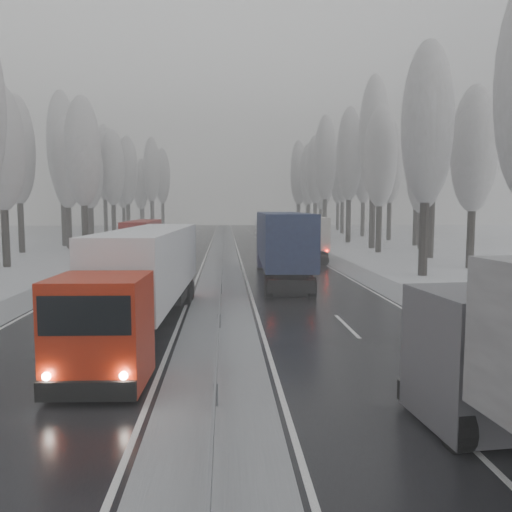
{
  "coord_description": "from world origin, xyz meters",
  "views": [
    {
      "loc": [
        0.26,
        -7.9,
        4.9
      ],
      "look_at": [
        1.98,
        19.67,
        2.2
      ],
      "focal_mm": 35.0,
      "sensor_mm": 36.0,
      "label": 1
    }
  ],
  "objects": [
    {
      "name": "ground",
      "position": [
        0.0,
        0.0,
        0.0
      ],
      "size": [
        260.0,
        260.0,
        0.0
      ],
      "primitive_type": "plane",
      "color": "silver",
      "rests_on": "ground"
    },
    {
      "name": "carriageway_right",
      "position": [
        5.25,
        30.0,
        0.01
      ],
      "size": [
        7.5,
        200.0,
        0.03
      ],
      "primitive_type": "cube",
      "color": "black",
      "rests_on": "ground"
    },
    {
      "name": "carriageway_left",
      "position": [
        -5.25,
        30.0,
        0.01
      ],
      "size": [
        7.5,
        200.0,
        0.03
      ],
      "primitive_type": "cube",
      "color": "black",
      "rests_on": "ground"
    },
    {
      "name": "median_slush",
      "position": [
        0.0,
        30.0,
        0.02
      ],
      "size": [
        3.0,
        200.0,
        0.04
      ],
      "primitive_type": "cube",
      "color": "#979A9E",
      "rests_on": "ground"
    },
    {
      "name": "shoulder_right",
      "position": [
        10.2,
        30.0,
        0.02
      ],
      "size": [
        2.4,
        200.0,
        0.04
      ],
      "primitive_type": "cube",
      "color": "#979A9E",
      "rests_on": "ground"
    },
    {
      "name": "shoulder_left",
      "position": [
        -10.2,
        30.0,
        0.02
      ],
      "size": [
        2.4,
        200.0,
        0.04
      ],
      "primitive_type": "cube",
      "color": "#979A9E",
      "rests_on": "ground"
    },
    {
      "name": "median_guardrail",
      "position": [
        0.0,
        29.99,
        0.6
      ],
      "size": [
        0.12,
        200.0,
        0.76
      ],
      "color": "slate",
      "rests_on": "ground"
    },
    {
      "name": "tree_18",
      "position": [
        14.51,
        27.03,
        10.7
      ],
      "size": [
        3.6,
        3.6,
        16.58
      ],
      "color": "black",
      "rests_on": "ground"
    },
    {
      "name": "tree_19",
      "position": [
        20.02,
        31.03,
        9.42
      ],
      "size": [
        3.6,
        3.6,
        14.57
      ],
      "color": "black",
      "rests_on": "ground"
    },
    {
      "name": "tree_20",
      "position": [
        17.9,
        35.17,
        10.14
      ],
      "size": [
        3.6,
        3.6,
        15.71
      ],
      "color": "black",
      "rests_on": "ground"
    },
    {
      "name": "tree_21",
      "position": [
        20.12,
        39.17,
        12.0
      ],
      "size": [
        3.6,
        3.6,
        18.62
      ],
      "color": "black",
      "rests_on": "ground"
    },
    {
      "name": "tree_22",
      "position": [
        17.02,
        45.6,
        10.24
      ],
      "size": [
        3.6,
        3.6,
        15.86
      ],
      "color": "black",
      "rests_on": "ground"
    },
    {
      "name": "tree_23",
      "position": [
        23.31,
        49.6,
        8.77
      ],
      "size": [
        3.6,
        3.6,
        13.55
      ],
      "color": "black",
      "rests_on": "ground"
    },
    {
      "name": "tree_24",
      "position": [
        17.9,
        51.02,
        13.19
      ],
      "size": [
        3.6,
        3.6,
        20.49
      ],
      "color": "black",
      "rests_on": "ground"
    },
    {
      "name": "tree_25",
      "position": [
        24.81,
        55.02,
        12.52
      ],
      "size": [
        3.6,
        3.6,
        19.44
      ],
      "color": "black",
      "rests_on": "ground"
    },
    {
      "name": "tree_26",
      "position": [
        17.56,
        61.27,
        12.1
      ],
      "size": [
        3.6,
        3.6,
        18.78
      ],
      "color": "black",
      "rests_on": "ground"
    },
    {
      "name": "tree_27",
      "position": [
        24.72,
        65.27,
        11.36
      ],
      "size": [
        3.6,
        3.6,
        17.62
      ],
      "color": "black",
      "rests_on": "ground"
    },
    {
      "name": "tree_28",
      "position": [
        16.34,
        71.95,
        12.64
      ],
      "size": [
        3.6,
        3.6,
        19.62
      ],
      "color": "black",
      "rests_on": "ground"
    },
    {
      "name": "tree_29",
      "position": [
        23.71,
        75.95,
        11.67
      ],
      "size": [
        3.6,
        3.6,
        18.11
      ],
      "color": "black",
      "rests_on": "ground"
    },
    {
      "name": "tree_30",
      "position": [
        16.56,
        81.7,
        11.52
      ],
      "size": [
        3.6,
        3.6,
        17.86
      ],
      "color": "black",
      "rests_on": "ground"
    },
    {
      "name": "tree_31",
      "position": [
        22.48,
        85.7,
        11.97
      ],
      "size": [
        3.6,
        3.6,
        18.58
      ],
      "color": "black",
      "rests_on": "ground"
    },
    {
      "name": "tree_32",
      "position": [
        16.63,
        89.21,
        11.18
      ],
      "size": [
        3.6,
        3.6,
        17.33
      ],
      "color": "black",
      "rests_on": "ground"
    },
    {
      "name": "tree_33",
      "position": [
        19.77,
        93.21,
        9.26
      ],
      "size": [
        3.6,
        3.6,
        14.33
      ],
      "color": "black",
      "rests_on": "ground"
    },
    {
      "name": "tree_34",
      "position": [
        15.73,
        96.32,
        11.37
      ],
      "size": [
        3.6,
        3.6,
        17.63
      ],
      "color": "black",
      "rests_on": "ground"
    },
    {
      "name": "tree_35",
      "position": [
        24.94,
        100.32,
        11.77
      ],
      "size": [
        3.6,
        3.6,
        18.25
      ],
      "color": "black",
      "rests_on": "ground"
    },
    {
      "name": "tree_36",
      "position": [
        17.04,
        106.16,
        13.02
      ],
      "size": [
        3.6,
        3.6,
        20.23
      ],
      "color": "black",
      "rests_on": "ground"
    },
    {
      "name": "tree_37",
      "position": [
        24.02,
        110.16,
        10.56
      ],
      "size": [
        3.6,
        3.6,
        16.37
      ],
      "color": "black",
      "rests_on": "ground"
    },
    {
      "name": "tree_38",
      "position": [
        18.73,
        116.73,
        11.59
      ],
      "size": [
        3.6,
        3.6,
        17.97
      ],
      "color": "black",
      "rests_on": "ground"
    },
    {
      "name": "tree_39",
      "position": [
        21.55,
        120.73,
        10.45
      ],
      "size": [
        3.6,
        3.6,
        16.19
      ],
      "color": "black",
      "rests_on": "ground"
    },
    {
      "name": "tree_60",
      "position": [
        -17.75,
        34.2,
        9.59
      ],
      "size": [
        3.6,
        3.6,
        14.84
      ],
      "color": "black",
      "rests_on": "ground"
    },
    {
      "name": "tree_62",
      "position": [
        -13.94,
        43.73,
        10.36
      ],
      "size": [
        3.6,
        3.6,
        16.04
      ],
      "color": "black",
      "rests_on": "ground"
    },
    {
      "name": "tree_63",
      "position": [
        -21.85,
        47.73,
        10.89
      ],
      "size": [
        3.6,
        3.6,
        16.88
      ],
      "color": "black",
      "rests_on": "ground"
    },
    {
      "name": "tree_64",
      "position": [
        -18.26,
        52.71,
        9.96
      ],
      "size": [
        3.6,
        3.6,
        15.42
      ],
      "color": "black",
      "rests_on": "ground"
    },
    {
      "name": "tree_65",
      "position": [
        -20.05,
        56.71,
        12.55
      ],
      "size": [
        3.6,
        3.6,
        19.48
      ],
      "color": "black",
      "rests_on": "ground"
    },
    {
      "name": "tree_66",
      "position": [
        -18.16,
        62.35,
        9.84
      ],
      "size": [
        3.6,
        3.6,
        15.23
      ],
      "color": "black",
      "rests_on": "ground"
    },
    {
      "name": "tree_67",
      "position": [
        -19.54,
        66.35,
        11.03
      ],
      "size": [
        3.6,
        3.6,
        17.09
      ],
      "color": "black",
      "rests_on": "ground"
    },
    {
      "name": "tree_68",
      "position": [
        -16.58,
        69.11,
        10.75
      ],
      "size": [
        3.6,
        3.6,
        16.65
      ],
      "color": "black",
      "rests_on": "ground"
    },
    {
      "name": "tree_69",
      "position": [
        -21.42,
        73.11,
        12.46
      ],
      "size": [
        3.6,
        3.6,
        19.35
      ],
      "color": "black",
      "rests_on": "ground"
    },
    {
      "name": "tree_70",
      "position": [
        -16.33,
        79.19,
        11.03
      ],
      "size": [
        3.6,
        3.6,
        17.09
      ],
      "color": "black",
      "rests_on": "ground"
    },
    {
      "name": "tree_71",
      "position": [
        -21.09,
        83.19,
        12.63
      ],
      "size": [
        3.6,
        3.6,
        19.61
      ],
      "color": "black",
      "rests_on": "ground"
    },
    {
      "name": "tree_72",
      "position": [
        -18.93,
        88.54,
        9.76
      ],
      "size": [
        3.6,
        3.6,
        15.11
      ],
      "color": "black",
      "rests_on": "ground"
    },
    {
      "name": "tree_73",
      "position": [
        -21.82,
        92.54,
        11.11
      ],
      "size": [
        3.6,
        3.6,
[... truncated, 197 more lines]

